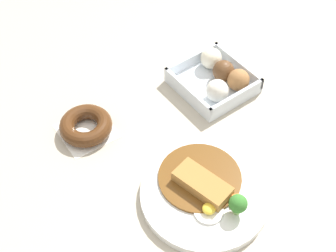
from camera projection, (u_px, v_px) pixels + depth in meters
ground_plane at (202, 151)px, 1.07m from camera, size 1.60×1.60×0.00m
curry_plate at (205, 192)px, 0.98m from camera, size 0.26×0.26×0.07m
donut_box at (218, 78)px, 1.18m from camera, size 0.17×0.17×0.07m
chocolate_ring_donut at (86, 126)px, 1.09m from camera, size 0.12×0.12×0.04m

